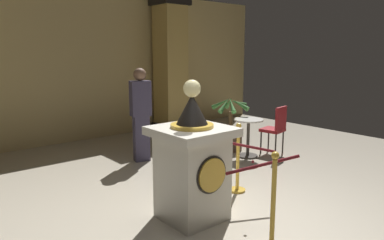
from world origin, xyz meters
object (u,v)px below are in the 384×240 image
at_px(stanchion_near, 273,217).
at_px(cafe_chair_red, 276,126).
at_px(potted_palm_right, 230,133).
at_px(bystander_guest, 141,112).
at_px(pedestal_clock, 192,165).
at_px(cafe_table, 248,133).
at_px(stanchion_far, 238,168).

relative_size(stanchion_near, cafe_chair_red, 1.10).
xyz_separation_m(potted_palm_right, bystander_guest, (-1.80, 0.54, 0.56)).
height_order(pedestal_clock, cafe_chair_red, pedestal_clock).
height_order(bystander_guest, cafe_table, bystander_guest).
relative_size(pedestal_clock, cafe_chair_red, 1.77).
height_order(stanchion_far, cafe_chair_red, stanchion_far).
height_order(pedestal_clock, potted_palm_right, pedestal_clock).
relative_size(stanchion_near, stanchion_far, 1.04).
xyz_separation_m(stanchion_near, stanchion_far, (0.92, 1.35, -0.02)).
relative_size(potted_palm_right, bystander_guest, 0.66).
xyz_separation_m(potted_palm_right, cafe_table, (-0.08, -0.56, 0.11)).
xyz_separation_m(stanchion_far, bystander_guest, (-0.26, 2.19, 0.57)).
bearing_deg(pedestal_clock, potted_palm_right, 36.12).
bearing_deg(bystander_guest, potted_palm_right, -16.62).
bearing_deg(stanchion_near, stanchion_far, 55.51).
relative_size(pedestal_clock, bystander_guest, 0.98).
distance_m(stanchion_near, bystander_guest, 3.64).
relative_size(pedestal_clock, cafe_table, 2.28).
bearing_deg(cafe_chair_red, stanchion_near, -143.09).
relative_size(bystander_guest, cafe_table, 2.32).
distance_m(pedestal_clock, stanchion_far, 1.14).
bearing_deg(cafe_table, cafe_chair_red, -21.68).
relative_size(pedestal_clock, stanchion_near, 1.61).
distance_m(stanchion_far, cafe_table, 1.83).
height_order(pedestal_clock, stanchion_near, pedestal_clock).
distance_m(pedestal_clock, stanchion_near, 1.15).
bearing_deg(bystander_guest, pedestal_clock, -108.24).
bearing_deg(potted_palm_right, cafe_table, -98.12).
relative_size(stanchion_far, cafe_chair_red, 1.06).
bearing_deg(cafe_table, potted_palm_right, 81.88).
bearing_deg(cafe_chair_red, stanchion_far, -156.75).
bearing_deg(cafe_chair_red, pedestal_clock, -160.15).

